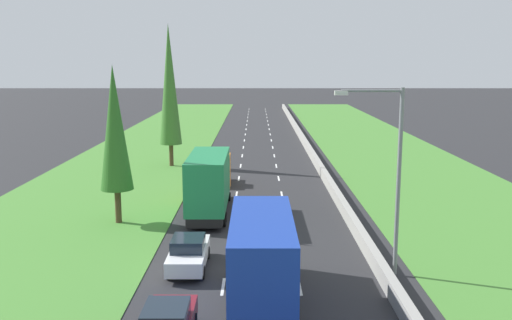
# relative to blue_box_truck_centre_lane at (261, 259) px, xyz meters

# --- Properties ---
(ground_plane) EXTENTS (300.00, 300.00, 0.00)m
(ground_plane) POSITION_rel_blue_box_truck_centre_lane_xyz_m (0.01, 41.32, -2.18)
(ground_plane) COLOR #28282B
(ground_plane) RESTS_ON ground
(grass_verge_left) EXTENTS (14.00, 140.00, 0.04)m
(grass_verge_left) POSITION_rel_blue_box_truck_centre_lane_xyz_m (-12.64, 41.32, -2.16)
(grass_verge_left) COLOR #478433
(grass_verge_left) RESTS_ON ground
(grass_verge_right) EXTENTS (14.00, 140.00, 0.04)m
(grass_verge_right) POSITION_rel_blue_box_truck_centre_lane_xyz_m (14.36, 41.32, -2.16)
(grass_verge_right) COLOR #478433
(grass_verge_right) RESTS_ON ground
(median_barrier) EXTENTS (0.44, 120.00, 0.85)m
(median_barrier) POSITION_rel_blue_box_truck_centre_lane_xyz_m (5.71, 41.32, -1.76)
(median_barrier) COLOR #9E9B93
(median_barrier) RESTS_ON ground
(lane_markings) EXTENTS (3.64, 116.00, 0.01)m
(lane_markings) POSITION_rel_blue_box_truck_centre_lane_xyz_m (0.01, 41.32, -2.18)
(lane_markings) COLOR white
(lane_markings) RESTS_ON ground
(blue_box_truck_centre_lane) EXTENTS (2.46, 9.40, 4.18)m
(blue_box_truck_centre_lane) POSITION_rel_blue_box_truck_centre_lane_xyz_m (0.00, 0.00, 0.00)
(blue_box_truck_centre_lane) COLOR black
(blue_box_truck_centre_lane) RESTS_ON ground
(white_sedan_left_lane) EXTENTS (1.82, 4.50, 1.64)m
(white_sedan_left_lane) POSITION_rel_blue_box_truck_centre_lane_xyz_m (-3.57, 4.64, -1.37)
(white_sedan_left_lane) COLOR white
(white_sedan_left_lane) RESTS_ON ground
(green_box_truck_left_lane) EXTENTS (2.46, 9.40, 4.18)m
(green_box_truck_left_lane) POSITION_rel_blue_box_truck_centre_lane_xyz_m (-3.34, 14.84, 0.00)
(green_box_truck_left_lane) COLOR black
(green_box_truck_left_lane) RESTS_ON ground
(yellow_hatchback_left_lane) EXTENTS (1.74, 3.90, 1.72)m
(yellow_hatchback_left_lane) POSITION_rel_blue_box_truck_centre_lane_xyz_m (-3.29, 24.11, -1.35)
(yellow_hatchback_left_lane) COLOR yellow
(yellow_hatchback_left_lane) RESTS_ON ground
(poplar_tree_second) EXTENTS (2.05, 2.05, 10.00)m
(poplar_tree_second) POSITION_rel_blue_box_truck_centre_lane_xyz_m (-8.99, 12.64, 3.87)
(poplar_tree_second) COLOR #4C3823
(poplar_tree_second) RESTS_ON ground
(poplar_tree_third) EXTENTS (2.14, 2.14, 13.73)m
(poplar_tree_third) POSITION_rel_blue_box_truck_centre_lane_xyz_m (-8.53, 32.30, 5.73)
(poplar_tree_third) COLOR #4C3823
(poplar_tree_third) RESTS_ON ground
(street_light_mast) EXTENTS (3.20, 0.28, 9.00)m
(street_light_mast) POSITION_rel_blue_box_truck_centre_lane_xyz_m (6.11, 3.77, 3.05)
(street_light_mast) COLOR gray
(street_light_mast) RESTS_ON ground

